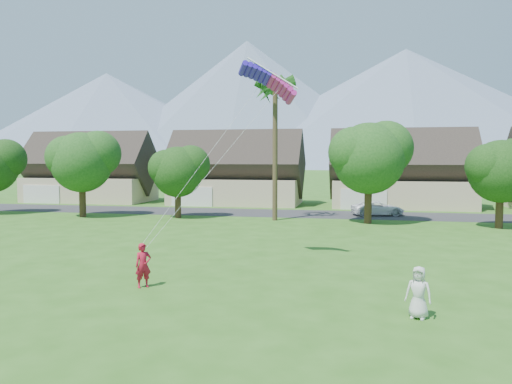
% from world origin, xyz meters
% --- Properties ---
extents(ground, '(500.00, 500.00, 0.00)m').
position_xyz_m(ground, '(0.00, 0.00, 0.00)').
color(ground, '#2D6019').
rests_on(ground, ground).
extents(street, '(90.00, 7.00, 0.01)m').
position_xyz_m(street, '(0.00, 34.00, 0.01)').
color(street, '#2D2D30').
rests_on(street, ground).
extents(kite_flyer, '(0.82, 0.80, 1.91)m').
position_xyz_m(kite_flyer, '(-3.90, 4.95, 0.95)').
color(kite_flyer, '#B2142C').
rests_on(kite_flyer, ground).
extents(watcher, '(1.03, 0.83, 1.82)m').
position_xyz_m(watcher, '(7.12, 2.95, 0.91)').
color(watcher, silver).
rests_on(watcher, ground).
extents(parked_car, '(5.36, 3.45, 1.37)m').
position_xyz_m(parked_car, '(7.07, 34.00, 0.69)').
color(parked_car, white).
rests_on(parked_car, ground).
extents(mountain_ridge, '(540.00, 240.00, 70.00)m').
position_xyz_m(mountain_ridge, '(10.40, 260.00, 29.07)').
color(mountain_ridge, slate).
rests_on(mountain_ridge, ground).
extents(houses_row, '(72.75, 8.19, 8.86)m').
position_xyz_m(houses_row, '(0.49, 42.99, 3.44)').
color(houses_row, beige).
rests_on(houses_row, ground).
extents(tree_row, '(62.27, 6.67, 8.45)m').
position_xyz_m(tree_row, '(-1.14, 27.92, 4.89)').
color(tree_row, '#47301C').
rests_on(tree_row, ground).
extents(fan_palm, '(3.00, 3.00, 13.80)m').
position_xyz_m(fan_palm, '(-2.00, 28.50, 11.80)').
color(fan_palm, '#4C3D26').
rests_on(fan_palm, ground).
extents(parafoil_kite, '(3.31, 1.31, 0.50)m').
position_xyz_m(parafoil_kite, '(0.49, 11.10, 9.59)').
color(parafoil_kite, '#3118BA').
rests_on(parafoil_kite, ground).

